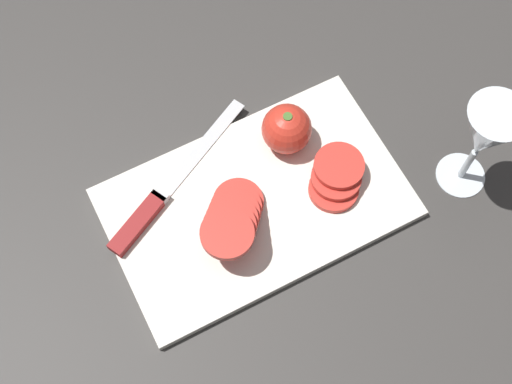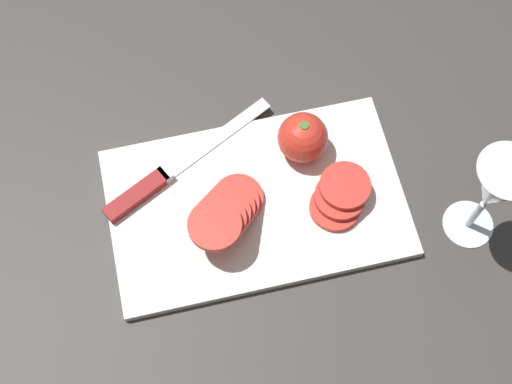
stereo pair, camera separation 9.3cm
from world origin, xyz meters
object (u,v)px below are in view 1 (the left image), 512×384
(whole_tomato, at_px, (287,129))
(wine_glass, at_px, (485,136))
(tomato_slice_stack_near, at_px, (336,177))
(knife, at_px, (151,208))
(tomato_slice_stack_far, at_px, (233,217))

(whole_tomato, bearing_deg, wine_glass, -38.37)
(whole_tomato, height_order, tomato_slice_stack_near, whole_tomato)
(wine_glass, xyz_separation_m, whole_tomato, (-0.19, 0.15, -0.07))
(wine_glass, relative_size, knife, 0.68)
(tomato_slice_stack_near, bearing_deg, knife, 161.96)
(wine_glass, xyz_separation_m, tomato_slice_stack_far, (-0.31, 0.07, -0.07))
(wine_glass, bearing_deg, whole_tomato, 141.63)
(whole_tomato, relative_size, knife, 0.27)
(wine_glass, height_order, tomato_slice_stack_far, wine_glass)
(knife, height_order, tomato_slice_stack_far, tomato_slice_stack_far)
(wine_glass, relative_size, tomato_slice_stack_near, 1.99)
(whole_tomato, bearing_deg, knife, -177.61)
(knife, distance_m, tomato_slice_stack_far, 0.12)
(whole_tomato, relative_size, tomato_slice_stack_near, 0.80)
(knife, xyz_separation_m, tomato_slice_stack_near, (0.24, -0.08, 0.01))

